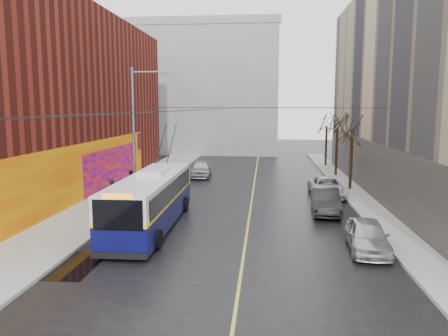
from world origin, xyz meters
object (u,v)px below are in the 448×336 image
object	(u,v)px
tree_near	(352,126)
parked_car_c	(327,187)
following_car	(201,169)
tree_far	(327,119)
pedestrian_b	(132,182)
tree_mid	(338,120)
parked_car_b	(326,201)
streetlight_pole	(136,131)
pedestrian_a	(113,194)
parked_car_a	(367,236)
trolleybus	(151,200)
pedestrian_c	(146,179)

from	to	relation	value
tree_near	parked_car_c	size ratio (longest dim) A/B	1.28
following_car	tree_far	bearing A→B (deg)	30.36
pedestrian_b	tree_far	bearing A→B (deg)	5.42
tree_far	tree_mid	bearing A→B (deg)	-90.00
pedestrian_b	tree_near	bearing A→B (deg)	-29.27
parked_car_c	pedestrian_b	world-z (taller)	pedestrian_b
parked_car_b	parked_car_c	world-z (taller)	parked_car_b
streetlight_pole	pedestrian_b	xyz separation A→B (m)	(-1.11, 2.34, -3.83)
pedestrian_a	tree_mid	bearing A→B (deg)	-62.31
tree_mid	parked_car_a	distance (m)	22.25
trolleybus	parked_car_b	size ratio (longest dim) A/B	2.52
following_car	pedestrian_b	bearing A→B (deg)	-115.78
tree_mid	trolleybus	bearing A→B (deg)	-124.27
streetlight_pole	tree_mid	size ratio (longest dim) A/B	1.35
tree_mid	pedestrian_b	distance (m)	19.89
tree_far	pedestrian_c	xyz separation A→B (m)	(-15.50, -16.49, -4.09)
following_car	pedestrian_a	distance (m)	14.30
trolleybus	streetlight_pole	bearing A→B (deg)	112.81
tree_far	pedestrian_b	distance (m)	24.35
tree_near	trolleybus	world-z (taller)	tree_near
tree_mid	pedestrian_a	bearing A→B (deg)	-136.21
parked_car_c	parked_car_a	bearing A→B (deg)	-91.31
parked_car_a	parked_car_c	world-z (taller)	parked_car_a
following_car	tree_mid	bearing A→B (deg)	3.02
pedestrian_a	pedestrian_c	bearing A→B (deg)	-21.10
tree_near	following_car	size ratio (longest dim) A/B	1.42
parked_car_b	pedestrian_b	world-z (taller)	pedestrian_b
streetlight_pole	parked_car_b	distance (m)	13.01
parked_car_c	streetlight_pole	bearing A→B (deg)	-166.50
pedestrian_b	pedestrian_c	size ratio (longest dim) A/B	0.97
parked_car_a	tree_far	bearing A→B (deg)	89.94
tree_far	pedestrian_b	xyz separation A→B (m)	(-16.25, -17.66, -4.12)
trolleybus	pedestrian_a	distance (m)	4.68
tree_mid	tree_far	world-z (taller)	tree_mid
tree_near	tree_far	bearing A→B (deg)	90.00
pedestrian_a	pedestrian_b	distance (m)	4.70
parked_car_a	pedestrian_a	distance (m)	15.39
tree_mid	tree_near	bearing A→B (deg)	-90.00
pedestrian_a	streetlight_pole	bearing A→B (deg)	-36.53
parked_car_b	pedestrian_c	world-z (taller)	pedestrian_c
parked_car_a	pedestrian_a	size ratio (longest dim) A/B	2.20
tree_near	tree_far	xyz separation A→B (m)	(0.00, 14.00, 0.17)
streetlight_pole	tree_near	xyz separation A→B (m)	(15.14, 6.00, 0.13)
following_car	parked_car_b	bearing A→B (deg)	-57.67
pedestrian_a	pedestrian_c	world-z (taller)	pedestrian_a
tree_near	trolleybus	distance (m)	17.56
tree_near	tree_mid	xyz separation A→B (m)	(0.00, 7.00, 0.28)
tree_near	pedestrian_b	size ratio (longest dim) A/B	3.68
parked_car_b	parked_car_c	xyz separation A→B (m)	(0.80, 5.27, -0.06)
streetlight_pole	pedestrian_b	world-z (taller)	streetlight_pole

